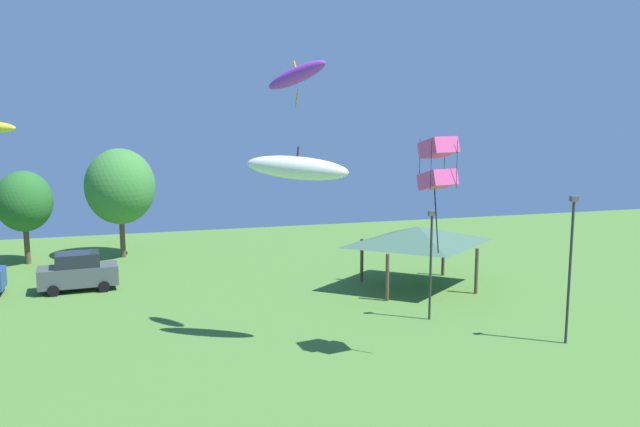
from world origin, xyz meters
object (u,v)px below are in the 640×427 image
at_px(light_post_1, 431,258).
at_px(treeline_tree_2, 24,201).
at_px(parked_car_second_from_left, 78,272).
at_px(park_pavilion, 418,235).
at_px(light_post_0, 570,262).
at_px(treeline_tree_3, 120,187).
at_px(kite_flying_7, 297,75).
at_px(kite_flying_8, 297,168).
at_px(kite_flying_5, 438,164).

distance_m(light_post_1, treeline_tree_2, 27.63).
bearing_deg(light_post_1, parked_car_second_from_left, 149.22).
bearing_deg(light_post_1, park_pavilion, 72.47).
height_order(light_post_0, treeline_tree_3, treeline_tree_3).
height_order(kite_flying_7, treeline_tree_2, kite_flying_7).
bearing_deg(light_post_1, light_post_0, -46.80).
bearing_deg(kite_flying_7, light_post_1, 6.91).
distance_m(kite_flying_7, treeline_tree_2, 24.69).
bearing_deg(kite_flying_8, treeline_tree_3, 110.96).
xyz_separation_m(kite_flying_5, parked_car_second_from_left, (-15.03, 15.17, -7.10)).
distance_m(kite_flying_8, light_post_1, 8.68).
xyz_separation_m(kite_flying_5, treeline_tree_2, (-18.80, 23.00, -3.98)).
xyz_separation_m(kite_flying_7, light_post_0, (11.35, -3.90, -8.04)).
height_order(light_post_1, treeline_tree_2, treeline_tree_2).
distance_m(kite_flying_8, treeline_tree_3, 21.75).
bearing_deg(park_pavilion, kite_flying_8, -140.32).
xyz_separation_m(kite_flying_7, treeline_tree_2, (-14.01, 18.87, -7.55)).
relative_size(kite_flying_7, treeline_tree_2, 0.45).
bearing_deg(kite_flying_7, kite_flying_5, -40.75).
relative_size(kite_flying_5, light_post_0, 0.71).
distance_m(parked_car_second_from_left, treeline_tree_3, 9.41).
bearing_deg(light_post_1, kite_flying_8, -166.77).
bearing_deg(treeline_tree_3, light_post_0, -50.33).
bearing_deg(park_pavilion, light_post_1, -107.53).
relative_size(kite_flying_5, parked_car_second_from_left, 1.06).
height_order(kite_flying_8, treeline_tree_3, kite_flying_8).
bearing_deg(treeline_tree_3, parked_car_second_from_left, -105.90).
bearing_deg(light_post_1, kite_flying_7, -173.09).
relative_size(light_post_1, treeline_tree_2, 0.87).
xyz_separation_m(kite_flying_8, treeline_tree_2, (-13.83, 19.70, -3.65)).
bearing_deg(light_post_0, kite_flying_7, 161.04).
relative_size(parked_car_second_from_left, light_post_1, 0.82).
bearing_deg(park_pavilion, kite_flying_5, -110.13).
relative_size(kite_flying_7, light_post_0, 0.42).
distance_m(kite_flying_7, light_post_0, 14.44).
bearing_deg(light_post_0, parked_car_second_from_left, 145.30).
bearing_deg(light_post_1, kite_flying_5, -113.01).
xyz_separation_m(light_post_0, treeline_tree_3, (-19.24, 23.20, 1.23)).
bearing_deg(treeline_tree_3, light_post_1, -51.30).
relative_size(kite_flying_8, park_pavilion, 0.65).
distance_m(park_pavilion, treeline_tree_3, 21.01).
bearing_deg(treeline_tree_2, kite_flying_5, -50.74).
distance_m(parked_car_second_from_left, treeline_tree_2, 9.23).
relative_size(kite_flying_7, kite_flying_8, 0.62).
bearing_deg(treeline_tree_2, light_post_0, -41.93).
xyz_separation_m(kite_flying_7, treeline_tree_3, (-7.89, 19.30, -6.81)).
height_order(kite_flying_8, park_pavilion, kite_flying_8).
distance_m(light_post_1, treeline_tree_3, 23.73).
distance_m(kite_flying_5, kite_flying_8, 5.98).
xyz_separation_m(kite_flying_5, light_post_1, (2.11, 4.97, -5.08)).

